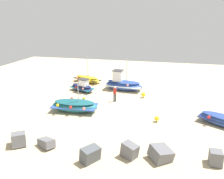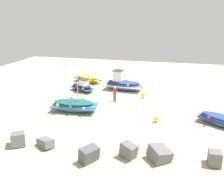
{
  "view_description": "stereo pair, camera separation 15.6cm",
  "coord_description": "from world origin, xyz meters",
  "px_view_note": "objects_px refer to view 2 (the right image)",
  "views": [
    {
      "loc": [
        -4.8,
        21.32,
        8.59
      ],
      "look_at": [
        0.94,
        -2.19,
        0.9
      ],
      "focal_mm": 36.92,
      "sensor_mm": 36.0,
      "label": 1
    },
    {
      "loc": [
        -4.95,
        21.28,
        8.59
      ],
      "look_at": [
        0.94,
        -2.19,
        0.9
      ],
      "focal_mm": 36.92,
      "sensor_mm": 36.0,
      "label": 2
    }
  ],
  "objects_px": {
    "fishing_boat_2": "(224,121)",
    "person_walking": "(115,93)",
    "fishing_boat_0": "(74,106)",
    "mooring_buoy_0": "(156,119)",
    "fishing_boat_1": "(123,84)",
    "fishing_boat_4": "(87,79)",
    "mooring_buoy_1": "(143,95)",
    "fishing_boat_3": "(82,87)"
  },
  "relations": [
    {
      "from": "fishing_boat_4",
      "to": "mooring_buoy_0",
      "type": "relative_size",
      "value": 8.21
    },
    {
      "from": "fishing_boat_0",
      "to": "person_walking",
      "type": "relative_size",
      "value": 2.7
    },
    {
      "from": "fishing_boat_3",
      "to": "fishing_boat_0",
      "type": "bearing_deg",
      "value": -51.77
    },
    {
      "from": "fishing_boat_0",
      "to": "person_walking",
      "type": "bearing_deg",
      "value": -135.8
    },
    {
      "from": "fishing_boat_1",
      "to": "mooring_buoy_1",
      "type": "height_order",
      "value": "fishing_boat_1"
    },
    {
      "from": "fishing_boat_1",
      "to": "fishing_boat_2",
      "type": "bearing_deg",
      "value": 148.68
    },
    {
      "from": "fishing_boat_0",
      "to": "fishing_boat_3",
      "type": "distance_m",
      "value": 6.08
    },
    {
      "from": "fishing_boat_1",
      "to": "fishing_boat_2",
      "type": "relative_size",
      "value": 1.13
    },
    {
      "from": "person_walking",
      "to": "mooring_buoy_1",
      "type": "height_order",
      "value": "person_walking"
    },
    {
      "from": "fishing_boat_3",
      "to": "fishing_boat_4",
      "type": "xyz_separation_m",
      "value": [
        0.79,
        -3.98,
        -0.1
      ]
    },
    {
      "from": "fishing_boat_2",
      "to": "person_walking",
      "type": "xyz_separation_m",
      "value": [
        9.96,
        -3.41,
        0.49
      ]
    },
    {
      "from": "fishing_boat_4",
      "to": "fishing_boat_0",
      "type": "bearing_deg",
      "value": 124.93
    },
    {
      "from": "fishing_boat_0",
      "to": "fishing_boat_2",
      "type": "xyz_separation_m",
      "value": [
        -13.08,
        -0.0,
        -0.08
      ]
    },
    {
      "from": "fishing_boat_3",
      "to": "mooring_buoy_0",
      "type": "distance_m",
      "value": 11.22
    },
    {
      "from": "fishing_boat_3",
      "to": "fishing_boat_4",
      "type": "distance_m",
      "value": 4.06
    },
    {
      "from": "fishing_boat_0",
      "to": "fishing_boat_3",
      "type": "relative_size",
      "value": 1.3
    },
    {
      "from": "fishing_boat_1",
      "to": "fishing_boat_0",
      "type": "bearing_deg",
      "value": 73.61
    },
    {
      "from": "fishing_boat_3",
      "to": "mooring_buoy_0",
      "type": "relative_size",
      "value": 6.61
    },
    {
      "from": "fishing_boat_3",
      "to": "person_walking",
      "type": "xyz_separation_m",
      "value": [
        -4.6,
        2.49,
        0.43
      ]
    },
    {
      "from": "mooring_buoy_1",
      "to": "person_walking",
      "type": "bearing_deg",
      "value": 34.29
    },
    {
      "from": "fishing_boat_0",
      "to": "fishing_boat_4",
      "type": "distance_m",
      "value": 10.14
    },
    {
      "from": "person_walking",
      "to": "mooring_buoy_1",
      "type": "xyz_separation_m",
      "value": [
        -2.8,
        -1.91,
        -0.58
      ]
    },
    {
      "from": "mooring_buoy_0",
      "to": "mooring_buoy_1",
      "type": "relative_size",
      "value": 0.85
    },
    {
      "from": "fishing_boat_2",
      "to": "mooring_buoy_0",
      "type": "bearing_deg",
      "value": 34.79
    },
    {
      "from": "fishing_boat_3",
      "to": "fishing_boat_2",
      "type": "bearing_deg",
      "value": 2.1
    },
    {
      "from": "fishing_boat_2",
      "to": "mooring_buoy_0",
      "type": "distance_m",
      "value": 5.41
    },
    {
      "from": "fishing_boat_3",
      "to": "person_walking",
      "type": "relative_size",
      "value": 2.07
    },
    {
      "from": "person_walking",
      "to": "fishing_boat_0",
      "type": "bearing_deg",
      "value": 122.65
    },
    {
      "from": "fishing_boat_2",
      "to": "person_walking",
      "type": "distance_m",
      "value": 10.54
    },
    {
      "from": "fishing_boat_1",
      "to": "person_walking",
      "type": "bearing_deg",
      "value": 95.53
    },
    {
      "from": "fishing_boat_1",
      "to": "fishing_boat_2",
      "type": "distance_m",
      "value": 12.5
    },
    {
      "from": "fishing_boat_2",
      "to": "person_walking",
      "type": "height_order",
      "value": "person_walking"
    },
    {
      "from": "fishing_boat_2",
      "to": "mooring_buoy_0",
      "type": "relative_size",
      "value": 8.15
    },
    {
      "from": "fishing_boat_1",
      "to": "fishing_boat_4",
      "type": "distance_m",
      "value": 5.9
    },
    {
      "from": "fishing_boat_1",
      "to": "fishing_boat_3",
      "type": "bearing_deg",
      "value": 26.41
    },
    {
      "from": "fishing_boat_2",
      "to": "fishing_boat_4",
      "type": "distance_m",
      "value": 18.26
    },
    {
      "from": "mooring_buoy_0",
      "to": "fishing_boat_1",
      "type": "bearing_deg",
      "value": -60.89
    },
    {
      "from": "fishing_boat_4",
      "to": "person_walking",
      "type": "height_order",
      "value": "fishing_boat_4"
    },
    {
      "from": "fishing_boat_0",
      "to": "mooring_buoy_1",
      "type": "xyz_separation_m",
      "value": [
        -5.91,
        -5.32,
        -0.17
      ]
    },
    {
      "from": "person_walking",
      "to": "mooring_buoy_1",
      "type": "relative_size",
      "value": 2.69
    },
    {
      "from": "fishing_boat_0",
      "to": "mooring_buoy_0",
      "type": "relative_size",
      "value": 8.59
    },
    {
      "from": "fishing_boat_0",
      "to": "fishing_boat_1",
      "type": "relative_size",
      "value": 0.94
    }
  ]
}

